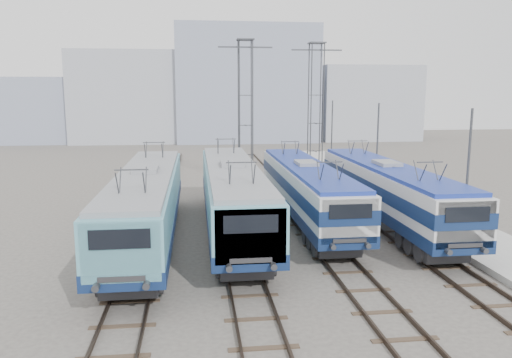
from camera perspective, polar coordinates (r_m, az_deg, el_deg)
The scene contains 15 objects.
ground at distance 21.81m, azimuth 4.71°, elevation -10.90°, with size 160.00×160.00×0.00m, color #514C47.
platform at distance 32.35m, azimuth 19.80°, elevation -4.27°, with size 4.00×70.00×0.30m, color #9E9E99.
locomotive_far_left at distance 25.98m, azimuth -12.41°, elevation -2.42°, with size 2.92×18.47×3.48m.
locomotive_center_left at distance 27.27m, azimuth -2.69°, elevation -1.59°, with size 2.94×18.60×3.50m.
locomotive_center_right at distance 29.58m, azimuth 5.80°, elevation -0.93°, with size 2.73×17.25×3.24m.
locomotive_far_right at distance 29.84m, azimuth 14.74°, elevation -1.03°, with size 2.79×17.62×3.31m.
catenary_tower_west at distance 42.19m, azimuth -1.21°, elevation 8.38°, with size 4.50×1.20×12.00m.
catenary_tower_east at distance 45.26m, azimuth 6.84°, elevation 8.41°, with size 4.50×1.20×12.00m.
mast_front at distance 25.77m, azimuth 22.97°, elevation -0.35°, with size 0.12×0.12×7.00m, color #3F4247.
mast_mid at distance 36.54m, azimuth 13.66°, elevation 2.94°, with size 0.12×0.12×7.00m, color #3F4247.
mast_rear at distance 47.90m, azimuth 8.64°, elevation 4.68°, with size 0.12×0.12×7.00m, color #3F4247.
building_west at distance 82.56m, azimuth -13.90°, elevation 9.06°, with size 18.00×12.00×14.00m, color #999EA9.
building_center at distance 82.39m, azimuth -1.21°, elevation 10.73°, with size 22.00×14.00×18.00m, color #838CA2.
building_east at distance 86.70m, azimuth 12.22°, elevation 8.48°, with size 16.00×12.00×12.00m, color #999EA9.
building_far_west at distance 85.98m, azimuth -24.56°, elevation 7.15°, with size 14.00×10.00×10.00m, color #838CA2.
Camera 1 is at (-4.19, -19.97, 7.71)m, focal length 35.00 mm.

